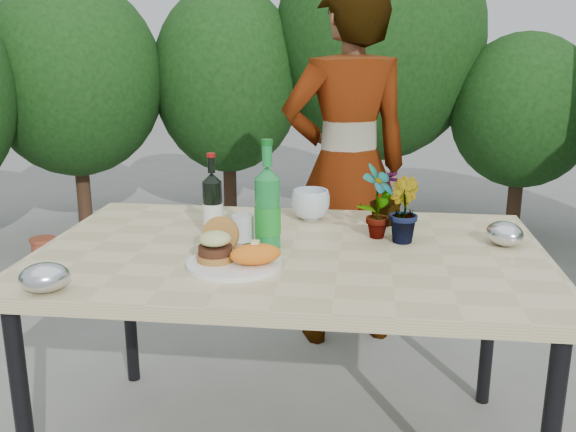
# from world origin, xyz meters

# --- Properties ---
(patio_table) EXTENTS (1.60, 1.00, 0.75)m
(patio_table) POSITION_xyz_m (0.00, 0.00, 0.69)
(patio_table) COLOR #CEBB89
(patio_table) RESTS_ON ground
(shrub_hedge) EXTENTS (6.98, 5.25, 2.31)m
(shrub_hedge) POSITION_xyz_m (0.36, 1.51, 1.16)
(shrub_hedge) COLOR #382316
(shrub_hedge) RESTS_ON ground
(dinner_plate) EXTENTS (0.28, 0.28, 0.01)m
(dinner_plate) POSITION_xyz_m (-0.15, -0.18, 0.76)
(dinner_plate) COLOR white
(dinner_plate) RESTS_ON patio_table
(burger_stack) EXTENTS (0.11, 0.16, 0.11)m
(burger_stack) POSITION_xyz_m (-0.20, -0.16, 0.81)
(burger_stack) COLOR #B7722D
(burger_stack) RESTS_ON dinner_plate
(sweet_potato) EXTENTS (0.17, 0.12, 0.06)m
(sweet_potato) POSITION_xyz_m (-0.08, -0.20, 0.80)
(sweet_potato) COLOR orange
(sweet_potato) RESTS_ON dinner_plate
(grilled_veg) EXTENTS (0.08, 0.05, 0.03)m
(grilled_veg) POSITION_xyz_m (-0.13, -0.09, 0.78)
(grilled_veg) COLOR olive
(grilled_veg) RESTS_ON dinner_plate
(wine_bottle) EXTENTS (0.07, 0.07, 0.28)m
(wine_bottle) POSITION_xyz_m (-0.28, 0.12, 0.85)
(wine_bottle) COLOR black
(wine_bottle) RESTS_ON patio_table
(sparkling_water) EXTENTS (0.08, 0.08, 0.35)m
(sparkling_water) POSITION_xyz_m (-0.08, 0.01, 0.88)
(sparkling_water) COLOR #167B31
(sparkling_water) RESTS_ON patio_table
(plastic_cup) EXTENTS (0.07, 0.07, 0.09)m
(plastic_cup) POSITION_xyz_m (-0.16, 0.04, 0.80)
(plastic_cup) COLOR silver
(plastic_cup) RESTS_ON patio_table
(seedling_left) EXTENTS (0.15, 0.16, 0.25)m
(seedling_left) POSITION_xyz_m (0.27, 0.15, 0.87)
(seedling_left) COLOR #2C581E
(seedling_left) RESTS_ON patio_table
(seedling_mid) EXTENTS (0.13, 0.14, 0.21)m
(seedling_mid) POSITION_xyz_m (0.35, 0.12, 0.86)
(seedling_mid) COLOR #2B581E
(seedling_mid) RESTS_ON patio_table
(seedling_right) EXTENTS (0.12, 0.12, 0.20)m
(seedling_right) POSITION_xyz_m (0.30, 0.32, 0.85)
(seedling_right) COLOR #1D501B
(seedling_right) RESTS_ON patio_table
(blue_bowl) EXTENTS (0.17, 0.17, 0.11)m
(blue_bowl) POSITION_xyz_m (0.03, 0.35, 0.81)
(blue_bowl) COLOR silver
(blue_bowl) RESTS_ON patio_table
(foil_packet_left) EXTENTS (0.16, 0.15, 0.08)m
(foil_packet_left) POSITION_xyz_m (-0.60, -0.43, 0.79)
(foil_packet_left) COLOR silver
(foil_packet_left) RESTS_ON patio_table
(foil_packet_right) EXTENTS (0.16, 0.17, 0.08)m
(foil_packet_right) POSITION_xyz_m (0.68, 0.12, 0.79)
(foil_packet_right) COLOR silver
(foil_packet_right) RESTS_ON patio_table
(person) EXTENTS (0.71, 0.58, 1.66)m
(person) POSITION_xyz_m (0.14, 0.95, 0.83)
(person) COLOR #9A6A4D
(person) RESTS_ON ground
(terracotta_pot) EXTENTS (0.17, 0.17, 0.14)m
(terracotta_pot) POSITION_xyz_m (-1.85, 1.84, 0.07)
(terracotta_pot) COLOR #A4422A
(terracotta_pot) RESTS_ON ground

